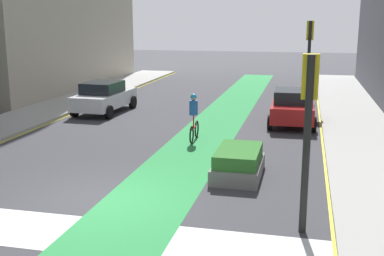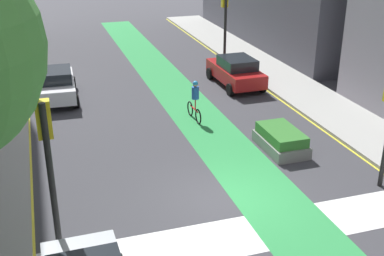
{
  "view_description": "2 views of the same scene",
  "coord_description": "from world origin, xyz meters",
  "px_view_note": "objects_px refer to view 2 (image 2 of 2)",
  "views": [
    {
      "loc": [
        5.2,
        -11.03,
        4.61
      ],
      "look_at": [
        1.65,
        4.08,
        1.11
      ],
      "focal_mm": 45.29,
      "sensor_mm": 36.0,
      "label": 1
    },
    {
      "loc": [
        -5.2,
        -12.84,
        8.41
      ],
      "look_at": [
        -0.13,
        3.17,
        1.22
      ],
      "focal_mm": 46.41,
      "sensor_mm": 36.0,
      "label": 2
    }
  ],
  "objects_px": {
    "car_white_left_far": "(55,84)",
    "cyclist_in_lane": "(195,100)",
    "median_planter": "(281,140)",
    "traffic_signal_near_left": "(48,154)",
    "car_red_right_far": "(236,71)",
    "traffic_signal_far_right": "(225,15)"
  },
  "relations": [
    {
      "from": "traffic_signal_near_left",
      "to": "cyclist_in_lane",
      "type": "bearing_deg",
      "value": 52.45
    },
    {
      "from": "traffic_signal_near_left",
      "to": "car_red_right_far",
      "type": "height_order",
      "value": "traffic_signal_near_left"
    },
    {
      "from": "car_white_left_far",
      "to": "median_planter",
      "type": "xyz_separation_m",
      "value": [
        7.98,
        -8.58,
        -0.4
      ]
    },
    {
      "from": "traffic_signal_near_left",
      "to": "cyclist_in_lane",
      "type": "xyz_separation_m",
      "value": [
        6.38,
        8.3,
        -2.17
      ]
    },
    {
      "from": "traffic_signal_far_right",
      "to": "median_planter",
      "type": "height_order",
      "value": "traffic_signal_far_right"
    },
    {
      "from": "cyclist_in_lane",
      "to": "median_planter",
      "type": "height_order",
      "value": "cyclist_in_lane"
    },
    {
      "from": "car_red_right_far",
      "to": "cyclist_in_lane",
      "type": "height_order",
      "value": "cyclist_in_lane"
    },
    {
      "from": "traffic_signal_near_left",
      "to": "car_red_right_far",
      "type": "relative_size",
      "value": 1.06
    },
    {
      "from": "median_planter",
      "to": "traffic_signal_near_left",
      "type": "bearing_deg",
      "value": -152.98
    },
    {
      "from": "car_white_left_far",
      "to": "cyclist_in_lane",
      "type": "bearing_deg",
      "value": -39.4
    },
    {
      "from": "traffic_signal_far_right",
      "to": "car_white_left_far",
      "type": "distance_m",
      "value": 10.55
    },
    {
      "from": "traffic_signal_far_right",
      "to": "car_white_left_far",
      "type": "bearing_deg",
      "value": -164.63
    },
    {
      "from": "traffic_signal_near_left",
      "to": "traffic_signal_far_right",
      "type": "bearing_deg",
      "value": 56.03
    },
    {
      "from": "traffic_signal_near_left",
      "to": "traffic_signal_far_right",
      "type": "distance_m",
      "value": 18.95
    },
    {
      "from": "car_white_left_far",
      "to": "cyclist_in_lane",
      "type": "relative_size",
      "value": 2.3
    },
    {
      "from": "cyclist_in_lane",
      "to": "car_white_left_far",
      "type": "bearing_deg",
      "value": 140.6
    },
    {
      "from": "car_red_right_far",
      "to": "cyclist_in_lane",
      "type": "relative_size",
      "value": 2.28
    },
    {
      "from": "traffic_signal_near_left",
      "to": "car_white_left_far",
      "type": "height_order",
      "value": "traffic_signal_near_left"
    },
    {
      "from": "car_red_right_far",
      "to": "car_white_left_far",
      "type": "distance_m",
      "value": 9.33
    },
    {
      "from": "car_white_left_far",
      "to": "cyclist_in_lane",
      "type": "distance_m",
      "value": 7.39
    },
    {
      "from": "median_planter",
      "to": "car_red_right_far",
      "type": "bearing_deg",
      "value": 80.46
    },
    {
      "from": "car_white_left_far",
      "to": "median_planter",
      "type": "height_order",
      "value": "car_white_left_far"
    }
  ]
}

